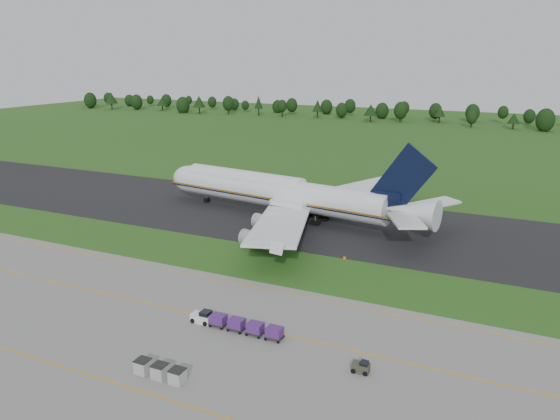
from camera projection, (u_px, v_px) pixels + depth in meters
The scene contains 10 objects.
ground at pixel (274, 265), 95.58m from camera, with size 600.00×600.00×0.00m, color #245018.
apron at pixel (153, 358), 65.94m from camera, with size 300.00×52.00×0.06m, color slate.
taxiway at pixel (329, 222), 119.97m from camera, with size 300.00×40.00×0.08m, color black.
apron_markings at pixel (186, 333), 72.04m from camera, with size 300.00×30.20×0.01m.
tree_line at pixel (447, 113), 286.46m from camera, with size 526.98×23.06×11.96m.
aircraft at pixel (282, 193), 122.96m from camera, with size 69.22×66.53×19.36m.
baggage_train at pixel (234, 324), 72.53m from camera, with size 13.60×1.74×1.67m.
utility_cart at pixel (361, 368), 62.93m from camera, with size 2.03×1.40×1.10m.
uld_row at pixel (160, 371), 61.78m from camera, with size 6.46×1.66×1.64m.
edge_markers at pixel (313, 253), 100.28m from camera, with size 12.67×0.30×0.60m.
Camera 1 is at (38.75, -80.51, 35.30)m, focal length 35.00 mm.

